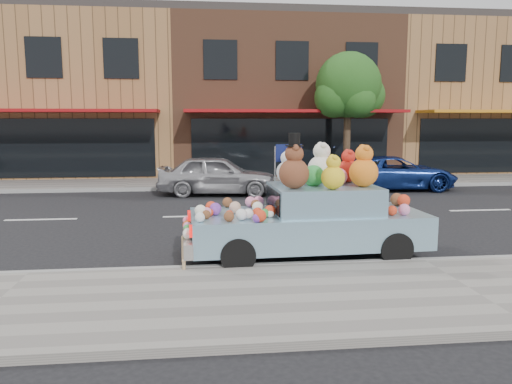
{
  "coord_description": "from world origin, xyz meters",
  "views": [
    {
      "loc": [
        -3.89,
        -13.15,
        2.56
      ],
      "look_at": [
        -2.89,
        -4.22,
        1.25
      ],
      "focal_mm": 35.0,
      "sensor_mm": 36.0,
      "label": 1
    }
  ],
  "objects": [
    {
      "name": "far_sidewalk",
      "position": [
        0.0,
        6.5,
        0.06
      ],
      "size": [
        60.0,
        3.0,
        0.12
      ],
      "primitive_type": "cube",
      "color": "gray",
      "rests_on": "ground"
    },
    {
      "name": "near_sidewalk",
      "position": [
        0.0,
        -6.5,
        0.06
      ],
      "size": [
        60.0,
        3.0,
        0.12
      ],
      "primitive_type": "cube",
      "color": "gray",
      "rests_on": "ground"
    },
    {
      "name": "art_car",
      "position": [
        -1.88,
        -4.21,
        0.8
      ],
      "size": [
        4.55,
        1.93,
        2.33
      ],
      "rotation": [
        0.0,
        0.0,
        0.04
      ],
      "color": "black",
      "rests_on": "ground"
    },
    {
      "name": "car_blue",
      "position": [
        3.21,
        4.39,
        0.61
      ],
      "size": [
        4.5,
        2.23,
        1.23
      ],
      "primitive_type": "imported",
      "rotation": [
        0.0,
        0.0,
        1.53
      ],
      "color": "navy",
      "rests_on": "ground"
    },
    {
      "name": "storefront_left",
      "position": [
        -10.0,
        11.97,
        3.64
      ],
      "size": [
        10.0,
        9.8,
        7.3
      ],
      "color": "olive",
      "rests_on": "ground"
    },
    {
      "name": "street_tree",
      "position": [
        2.03,
        6.55,
        3.69
      ],
      "size": [
        3.0,
        2.7,
        5.22
      ],
      "color": "#38281C",
      "rests_on": "ground"
    },
    {
      "name": "near_kerb",
      "position": [
        0.0,
        -5.0,
        0.07
      ],
      "size": [
        60.0,
        0.12,
        0.13
      ],
      "primitive_type": "cube",
      "color": "gray",
      "rests_on": "ground"
    },
    {
      "name": "ground",
      "position": [
        0.0,
        0.0,
        0.0
      ],
      "size": [
        120.0,
        120.0,
        0.0
      ],
      "primitive_type": "plane",
      "color": "black",
      "rests_on": "ground"
    },
    {
      "name": "storefront_right",
      "position": [
        10.0,
        11.97,
        3.64
      ],
      "size": [
        10.0,
        9.8,
        7.3
      ],
      "color": "olive",
      "rests_on": "ground"
    },
    {
      "name": "far_kerb",
      "position": [
        0.0,
        5.0,
        0.07
      ],
      "size": [
        60.0,
        0.12,
        0.13
      ],
      "primitive_type": "cube",
      "color": "gray",
      "rests_on": "ground"
    },
    {
      "name": "storefront_mid",
      "position": [
        0.0,
        11.97,
        3.64
      ],
      "size": [
        10.0,
        9.8,
        7.3
      ],
      "color": "brown",
      "rests_on": "ground"
    },
    {
      "name": "car_silver",
      "position": [
        -3.32,
        3.81,
        0.68
      ],
      "size": [
        4.17,
        2.05,
        1.37
      ],
      "primitive_type": "imported",
      "rotation": [
        0.0,
        0.0,
        1.46
      ],
      "color": "#AEADB2",
      "rests_on": "ground"
    }
  ]
}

